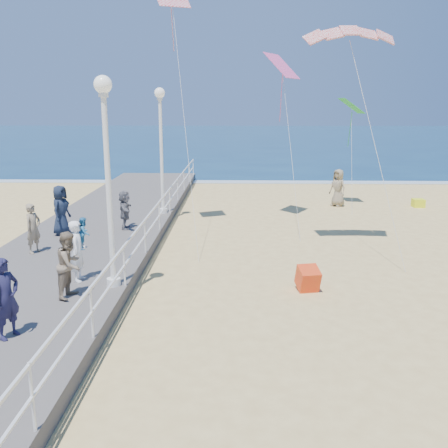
{
  "coord_description": "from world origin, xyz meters",
  "views": [
    {
      "loc": [
        -2.14,
        -12.29,
        5.03
      ],
      "look_at": [
        -2.5,
        2.0,
        1.6
      ],
      "focal_mm": 40.0,
      "sensor_mm": 36.0,
      "label": 1
    }
  ],
  "objects_px": {
    "lamp_post_mid": "(107,161)",
    "beach_walker_c": "(338,188)",
    "spectator_6": "(33,228)",
    "beach_chair_right": "(418,203)",
    "spectator_5": "(125,210)",
    "lamp_post_far": "(161,138)",
    "woman_holding_toddler": "(78,251)",
    "toddler_held": "(84,233)",
    "box_kite": "(308,281)",
    "spectator_4": "(61,210)",
    "spectator_0": "(6,298)",
    "spectator_1": "(70,264)"
  },
  "relations": [
    {
      "from": "spectator_6",
      "to": "spectator_4",
      "type": "bearing_deg",
      "value": 19.17
    },
    {
      "from": "toddler_held",
      "to": "lamp_post_far",
      "type": "bearing_deg",
      "value": -7.48
    },
    {
      "from": "beach_chair_right",
      "to": "woman_holding_toddler",
      "type": "bearing_deg",
      "value": -137.61
    },
    {
      "from": "lamp_post_mid",
      "to": "lamp_post_far",
      "type": "bearing_deg",
      "value": 90.0
    },
    {
      "from": "lamp_post_mid",
      "to": "spectator_6",
      "type": "distance_m",
      "value": 5.0
    },
    {
      "from": "toddler_held",
      "to": "box_kite",
      "type": "xyz_separation_m",
      "value": [
        6.06,
        0.25,
        -1.38
      ]
    },
    {
      "from": "beach_walker_c",
      "to": "box_kite",
      "type": "bearing_deg",
      "value": -54.58
    },
    {
      "from": "woman_holding_toddler",
      "to": "spectator_0",
      "type": "distance_m",
      "value": 3.41
    },
    {
      "from": "spectator_4",
      "to": "beach_walker_c",
      "type": "height_order",
      "value": "spectator_4"
    },
    {
      "from": "beach_walker_c",
      "to": "spectator_0",
      "type": "bearing_deg",
      "value": -71.61
    },
    {
      "from": "spectator_0",
      "to": "spectator_6",
      "type": "distance_m",
      "value": 6.21
    },
    {
      "from": "spectator_6",
      "to": "beach_chair_right",
      "type": "relative_size",
      "value": 2.91
    },
    {
      "from": "toddler_held",
      "to": "spectator_6",
      "type": "relative_size",
      "value": 0.54
    },
    {
      "from": "spectator_4",
      "to": "spectator_6",
      "type": "height_order",
      "value": "spectator_4"
    },
    {
      "from": "toddler_held",
      "to": "spectator_4",
      "type": "distance_m",
      "value": 5.24
    },
    {
      "from": "spectator_5",
      "to": "toddler_held",
      "type": "bearing_deg",
      "value": 172.14
    },
    {
      "from": "toddler_held",
      "to": "spectator_6",
      "type": "distance_m",
      "value": 3.4
    },
    {
      "from": "spectator_0",
      "to": "spectator_6",
      "type": "bearing_deg",
      "value": 41.18
    },
    {
      "from": "woman_holding_toddler",
      "to": "spectator_6",
      "type": "relative_size",
      "value": 1.03
    },
    {
      "from": "spectator_1",
      "to": "spectator_4",
      "type": "xyz_separation_m",
      "value": [
        -2.3,
        6.0,
        0.08
      ]
    },
    {
      "from": "woman_holding_toddler",
      "to": "beach_chair_right",
      "type": "bearing_deg",
      "value": -49.27
    },
    {
      "from": "lamp_post_mid",
      "to": "beach_walker_c",
      "type": "relative_size",
      "value": 2.83
    },
    {
      "from": "spectator_4",
      "to": "spectator_6",
      "type": "bearing_deg",
      "value": -171.49
    },
    {
      "from": "lamp_post_mid",
      "to": "beach_chair_right",
      "type": "distance_m",
      "value": 17.99
    },
    {
      "from": "spectator_4",
      "to": "lamp_post_far",
      "type": "bearing_deg",
      "value": -29.05
    },
    {
      "from": "lamp_post_far",
      "to": "box_kite",
      "type": "relative_size",
      "value": 8.87
    },
    {
      "from": "spectator_1",
      "to": "beach_walker_c",
      "type": "distance_m",
      "value": 16.34
    },
    {
      "from": "lamp_post_mid",
      "to": "beach_chair_right",
      "type": "relative_size",
      "value": 9.67
    },
    {
      "from": "spectator_5",
      "to": "spectator_6",
      "type": "distance_m",
      "value": 3.91
    },
    {
      "from": "lamp_post_far",
      "to": "woman_holding_toddler",
      "type": "relative_size",
      "value": 3.22
    },
    {
      "from": "beach_walker_c",
      "to": "beach_chair_right",
      "type": "relative_size",
      "value": 3.42
    },
    {
      "from": "woman_holding_toddler",
      "to": "beach_chair_right",
      "type": "xyz_separation_m",
      "value": [
        13.39,
        12.22,
        -1.03
      ]
    },
    {
      "from": "toddler_held",
      "to": "spectator_0",
      "type": "relative_size",
      "value": 0.51
    },
    {
      "from": "spectator_1",
      "to": "spectator_4",
      "type": "distance_m",
      "value": 6.43
    },
    {
      "from": "spectator_6",
      "to": "spectator_5",
      "type": "bearing_deg",
      "value": -13.03
    },
    {
      "from": "spectator_6",
      "to": "spectator_0",
      "type": "bearing_deg",
      "value": -141.37
    },
    {
      "from": "lamp_post_far",
      "to": "woman_holding_toddler",
      "type": "distance_m",
      "value": 9.02
    },
    {
      "from": "woman_holding_toddler",
      "to": "spectator_0",
      "type": "xyz_separation_m",
      "value": [
        -0.39,
        -3.39,
        0.02
      ]
    },
    {
      "from": "woman_holding_toddler",
      "to": "toddler_held",
      "type": "distance_m",
      "value": 0.5
    },
    {
      "from": "spectator_5",
      "to": "beach_chair_right",
      "type": "relative_size",
      "value": 2.66
    },
    {
      "from": "spectator_1",
      "to": "spectator_6",
      "type": "height_order",
      "value": "spectator_1"
    },
    {
      "from": "lamp_post_far",
      "to": "beach_chair_right",
      "type": "height_order",
      "value": "lamp_post_far"
    },
    {
      "from": "spectator_5",
      "to": "lamp_post_far",
      "type": "bearing_deg",
      "value": -29.29
    },
    {
      "from": "lamp_post_mid",
      "to": "spectator_1",
      "type": "bearing_deg",
      "value": -137.35
    },
    {
      "from": "spectator_1",
      "to": "beach_walker_c",
      "type": "height_order",
      "value": "spectator_1"
    },
    {
      "from": "lamp_post_mid",
      "to": "spectator_6",
      "type": "relative_size",
      "value": 3.32
    },
    {
      "from": "woman_holding_toddler",
      "to": "beach_walker_c",
      "type": "xyz_separation_m",
      "value": [
        9.35,
        12.35,
        -0.29
      ]
    },
    {
      "from": "spectator_4",
      "to": "beach_chair_right",
      "type": "xyz_separation_m",
      "value": [
        15.52,
        7.37,
        -1.11
      ]
    },
    {
      "from": "spectator_4",
      "to": "beach_chair_right",
      "type": "bearing_deg",
      "value": -53.84
    },
    {
      "from": "lamp_post_far",
      "to": "toddler_held",
      "type": "bearing_deg",
      "value": -95.82
    }
  ]
}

